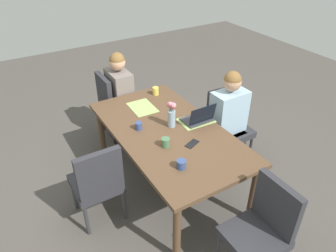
{
  "coord_description": "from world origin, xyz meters",
  "views": [
    {
      "loc": [
        2.32,
        -1.39,
        2.55
      ],
      "look_at": [
        0.0,
        0.0,
        0.78
      ],
      "focal_mm": 34.02,
      "sensor_mm": 36.0,
      "label": 1
    }
  ],
  "objects": [
    {
      "name": "person_head_left_left_near",
      "position": [
        -1.16,
        -0.03,
        0.53
      ],
      "size": [
        0.4,
        0.36,
        1.19
      ],
      "color": "#2D2D33",
      "rests_on": "ground_plane"
    },
    {
      "name": "phone_black",
      "position": [
        0.33,
        0.07,
        0.73
      ],
      "size": [
        0.12,
        0.17,
        0.01
      ],
      "primitive_type": "cube",
      "rotation": [
        0.0,
        0.0,
        1.95
      ],
      "color": "black",
      "rests_on": "dining_table"
    },
    {
      "name": "flower_vase",
      "position": [
        -0.05,
        0.07,
        0.89
      ],
      "size": [
        0.11,
        0.08,
        0.29
      ],
      "color": "#8EA8B7",
      "rests_on": "dining_table"
    },
    {
      "name": "coffee_mug_near_left",
      "position": [
        -0.17,
        -0.25,
        0.77
      ],
      "size": [
        0.07,
        0.07,
        0.08
      ],
      "primitive_type": "cylinder",
      "color": "#33477A",
      "rests_on": "dining_table"
    },
    {
      "name": "chair_head_left_left_near",
      "position": [
        -1.22,
        -0.1,
        0.5
      ],
      "size": [
        0.44,
        0.44,
        0.9
      ],
      "color": "#2D2D33",
      "rests_on": "ground_plane"
    },
    {
      "name": "laptop_far_left_mid",
      "position": [
        0.03,
        0.36,
        0.77
      ],
      "size": [
        0.22,
        0.32,
        0.21
      ],
      "color": "#38383D",
      "rests_on": "dining_table"
    },
    {
      "name": "coffee_mug_centre_left",
      "position": [
        -0.75,
        0.28,
        0.78
      ],
      "size": [
        0.08,
        0.08,
        0.1
      ],
      "primitive_type": "cylinder",
      "color": "#DBC64C",
      "rests_on": "dining_table"
    },
    {
      "name": "placemat_far_left_mid",
      "position": [
        -0.0,
        0.35,
        0.73
      ],
      "size": [
        0.28,
        0.37,
        0.0
      ],
      "primitive_type": "cube",
      "rotation": [
        0.0,
        0.0,
        -1.62
      ],
      "color": "#9EBC66",
      "rests_on": "dining_table"
    },
    {
      "name": "chair_head_right_right_near",
      "position": [
        1.27,
        0.11,
        0.5
      ],
      "size": [
        0.44,
        0.44,
        0.9
      ],
      "color": "#2D2D33",
      "rests_on": "ground_plane"
    },
    {
      "name": "coffee_mug_centre_right",
      "position": [
        0.56,
        -0.2,
        0.77
      ],
      "size": [
        0.08,
        0.08,
        0.08
      ],
      "primitive_type": "cylinder",
      "color": "#33477A",
      "rests_on": "dining_table"
    },
    {
      "name": "chair_near_left_far",
      "position": [
        0.1,
        -0.83,
        0.5
      ],
      "size": [
        0.44,
        0.44,
        0.9
      ],
      "color": "#2D2D33",
      "rests_on": "ground_plane"
    },
    {
      "name": "ground_plane",
      "position": [
        0.0,
        0.0,
        0.0
      ],
      "size": [
        10.0,
        10.0,
        0.0
      ],
      "primitive_type": "plane",
      "color": "#4C4742"
    },
    {
      "name": "placemat_head_left_left_near",
      "position": [
        -0.55,
        -0.01,
        0.73
      ],
      "size": [
        0.37,
        0.27,
        0.0
      ],
      "primitive_type": "cube",
      "rotation": [
        0.0,
        0.0,
        -0.03
      ],
      "color": "#9EBC66",
      "rests_on": "dining_table"
    },
    {
      "name": "dining_table",
      "position": [
        0.0,
        0.0,
        0.65
      ],
      "size": [
        1.89,
        1.02,
        0.73
      ],
      "color": "brown",
      "rests_on": "ground_plane"
    },
    {
      "name": "chair_far_left_mid",
      "position": [
        -0.08,
        0.87,
        0.5
      ],
      "size": [
        0.44,
        0.44,
        0.9
      ],
      "color": "#2D2D33",
      "rests_on": "ground_plane"
    },
    {
      "name": "person_far_left_mid",
      "position": [
        -0.0,
        0.81,
        0.53
      ],
      "size": [
        0.36,
        0.4,
        1.19
      ],
      "color": "#2D2D33",
      "rests_on": "ground_plane"
    },
    {
      "name": "coffee_mug_near_right",
      "position": [
        0.22,
        -0.16,
        0.77
      ],
      "size": [
        0.08,
        0.08,
        0.09
      ],
      "primitive_type": "cylinder",
      "color": "#47704C",
      "rests_on": "dining_table"
    }
  ]
}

